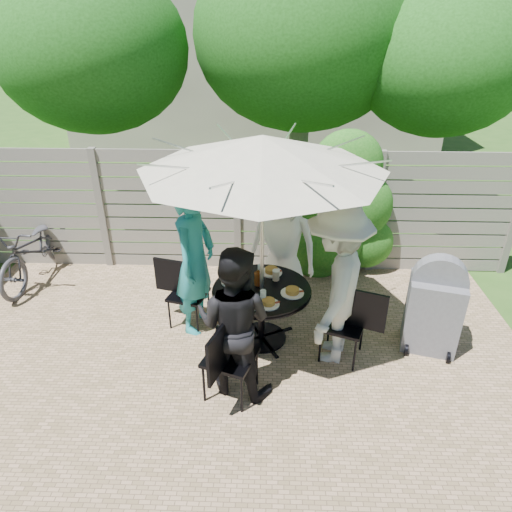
{
  "coord_description": "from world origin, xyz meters",
  "views": [
    {
      "loc": [
        0.48,
        -3.16,
        3.47
      ],
      "look_at": [
        0.33,
        1.44,
        1.03
      ],
      "focal_mm": 32.0,
      "sensor_mm": 36.0,
      "label": 1
    }
  ],
  "objects_px": {
    "chair_left": "(188,306)",
    "glass_back": "(260,270)",
    "umbrella": "(263,153)",
    "glass_left": "(237,283)",
    "plate_left": "(232,280)",
    "plate_front": "(251,303)",
    "chair_front": "(230,373)",
    "chair_right": "(343,337)",
    "syrup_jug": "(258,279)",
    "plate_right": "(292,292)",
    "person_right": "(336,286)",
    "plate_back": "(271,271)",
    "person_left": "(195,261)",
    "chair_back": "(284,282)",
    "coffee_cup": "(276,276)",
    "patio_table": "(262,304)",
    "bicycle": "(35,249)",
    "person_back": "(283,244)",
    "plate_extra": "(268,303)",
    "person_front": "(234,323)",
    "glass_front": "(263,296)",
    "bbq_grill": "(434,308)"
  },
  "relations": [
    {
      "from": "chair_left",
      "to": "glass_back",
      "type": "relative_size",
      "value": 6.32
    },
    {
      "from": "umbrella",
      "to": "glass_left",
      "type": "height_order",
      "value": "umbrella"
    },
    {
      "from": "plate_left",
      "to": "plate_front",
      "type": "relative_size",
      "value": 1.0
    },
    {
      "from": "chair_front",
      "to": "plate_front",
      "type": "relative_size",
      "value": 3.75
    },
    {
      "from": "chair_right",
      "to": "syrup_jug",
      "type": "relative_size",
      "value": 5.78
    },
    {
      "from": "plate_right",
      "to": "syrup_jug",
      "type": "bearing_deg",
      "value": 155.58
    },
    {
      "from": "person_right",
      "to": "plate_back",
      "type": "height_order",
      "value": "person_right"
    },
    {
      "from": "person_left",
      "to": "chair_front",
      "type": "distance_m",
      "value": 1.42
    },
    {
      "from": "person_left",
      "to": "glass_left",
      "type": "xyz_separation_m",
      "value": [
        0.51,
        -0.27,
        -0.12
      ]
    },
    {
      "from": "chair_back",
      "to": "coffee_cup",
      "type": "height_order",
      "value": "coffee_cup"
    },
    {
      "from": "chair_front",
      "to": "plate_left",
      "type": "relative_size",
      "value": 3.75
    },
    {
      "from": "plate_front",
      "to": "patio_table",
      "type": "bearing_deg",
      "value": 72.37
    },
    {
      "from": "patio_table",
      "to": "bicycle",
      "type": "relative_size",
      "value": 0.78
    },
    {
      "from": "chair_front",
      "to": "syrup_jug",
      "type": "distance_m",
      "value": 1.14
    },
    {
      "from": "umbrella",
      "to": "glass_left",
      "type": "bearing_deg",
      "value": -175.63
    },
    {
      "from": "chair_right",
      "to": "bicycle",
      "type": "distance_m",
      "value": 4.55
    },
    {
      "from": "person_back",
      "to": "chair_front",
      "type": "height_order",
      "value": "person_back"
    },
    {
      "from": "plate_extra",
      "to": "glass_left",
      "type": "height_order",
      "value": "glass_left"
    },
    {
      "from": "chair_back",
      "to": "coffee_cup",
      "type": "bearing_deg",
      "value": 5.03
    },
    {
      "from": "umbrella",
      "to": "person_right",
      "type": "bearing_deg",
      "value": -17.63
    },
    {
      "from": "umbrella",
      "to": "chair_back",
      "type": "xyz_separation_m",
      "value": [
        0.29,
        0.92,
        -2.02
      ]
    },
    {
      "from": "chair_back",
      "to": "glass_back",
      "type": "xyz_separation_m",
      "value": [
        -0.31,
        -0.64,
        0.55
      ]
    },
    {
      "from": "bicycle",
      "to": "chair_back",
      "type": "bearing_deg",
      "value": -3.0
    },
    {
      "from": "plate_front",
      "to": "syrup_jug",
      "type": "bearing_deg",
      "value": 80.7
    },
    {
      "from": "chair_left",
      "to": "coffee_cup",
      "type": "relative_size",
      "value": 7.38
    },
    {
      "from": "syrup_jug",
      "to": "person_front",
      "type": "bearing_deg",
      "value": -103.73
    },
    {
      "from": "chair_right",
      "to": "glass_front",
      "type": "xyz_separation_m",
      "value": [
        -0.9,
        0.01,
        0.52
      ]
    },
    {
      "from": "plate_right",
      "to": "glass_back",
      "type": "xyz_separation_m",
      "value": [
        -0.36,
        0.39,
        0.05
      ]
    },
    {
      "from": "glass_back",
      "to": "plate_back",
      "type": "bearing_deg",
      "value": 26.12
    },
    {
      "from": "patio_table",
      "to": "person_back",
      "type": "xyz_separation_m",
      "value": [
        0.25,
        0.79,
        0.39
      ]
    },
    {
      "from": "person_back",
      "to": "person_left",
      "type": "distance_m",
      "value": 1.17
    },
    {
      "from": "chair_front",
      "to": "plate_back",
      "type": "bearing_deg",
      "value": 1.74
    },
    {
      "from": "chair_back",
      "to": "plate_left",
      "type": "relative_size",
      "value": 3.21
    },
    {
      "from": "plate_front",
      "to": "glass_left",
      "type": "distance_m",
      "value": 0.37
    },
    {
      "from": "plate_back",
      "to": "glass_front",
      "type": "height_order",
      "value": "glass_front"
    },
    {
      "from": "person_front",
      "to": "plate_right",
      "type": "xyz_separation_m",
      "value": [
        0.59,
        0.68,
        -0.06
      ]
    },
    {
      "from": "chair_back",
      "to": "chair_front",
      "type": "height_order",
      "value": "chair_front"
    },
    {
      "from": "plate_extra",
      "to": "glass_back",
      "type": "relative_size",
      "value": 1.71
    },
    {
      "from": "plate_left",
      "to": "chair_back",
      "type": "bearing_deg",
      "value": 51.93
    },
    {
      "from": "glass_left",
      "to": "coffee_cup",
      "type": "xyz_separation_m",
      "value": [
        0.44,
        0.2,
        -0.01
      ]
    },
    {
      "from": "chair_front",
      "to": "plate_front",
      "type": "distance_m",
      "value": 0.76
    },
    {
      "from": "plate_front",
      "to": "glass_front",
      "type": "relative_size",
      "value": 1.86
    },
    {
      "from": "person_left",
      "to": "bbq_grill",
      "type": "xyz_separation_m",
      "value": [
        2.74,
        -0.32,
        -0.38
      ]
    },
    {
      "from": "plate_back",
      "to": "person_right",
      "type": "bearing_deg",
      "value": -41.07
    },
    {
      "from": "person_back",
      "to": "person_left",
      "type": "height_order",
      "value": "person_left"
    },
    {
      "from": "person_back",
      "to": "bbq_grill",
      "type": "bearing_deg",
      "value": -9.14
    },
    {
      "from": "patio_table",
      "to": "syrup_jug",
      "type": "distance_m",
      "value": 0.31
    },
    {
      "from": "plate_extra",
      "to": "bicycle",
      "type": "distance_m",
      "value": 3.8
    },
    {
      "from": "plate_left",
      "to": "bbq_grill",
      "type": "xyz_separation_m",
      "value": [
        2.29,
        -0.17,
        -0.21
      ]
    },
    {
      "from": "umbrella",
      "to": "glass_back",
      "type": "bearing_deg",
      "value": 94.37
    }
  ]
}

